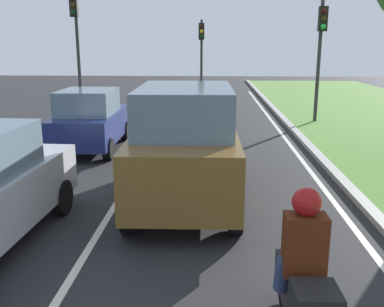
{
  "coord_description": "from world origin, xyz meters",
  "views": [
    {
      "loc": [
        1.16,
        0.86,
        3.04
      ],
      "look_at": [
        0.83,
        8.18,
        1.2
      ],
      "focal_mm": 40.84,
      "sensor_mm": 36.0,
      "label": 1
    }
  ],
  "objects_px": {
    "car_hatchback_far": "(90,120)",
    "traffic_light_far_median": "(201,45)",
    "car_suv_ahead": "(186,144)",
    "motorcycle": "(301,302)",
    "traffic_light_near_right": "(321,41)",
    "rider_person": "(304,242)",
    "traffic_light_overhead_left": "(76,32)"
  },
  "relations": [
    {
      "from": "car_hatchback_far",
      "to": "traffic_light_far_median",
      "type": "bearing_deg",
      "value": 76.05
    },
    {
      "from": "motorcycle",
      "to": "traffic_light_near_right",
      "type": "distance_m",
      "value": 14.05
    },
    {
      "from": "car_hatchback_far",
      "to": "rider_person",
      "type": "height_order",
      "value": "car_hatchback_far"
    },
    {
      "from": "car_hatchback_far",
      "to": "traffic_light_far_median",
      "type": "height_order",
      "value": "traffic_light_far_median"
    },
    {
      "from": "traffic_light_overhead_left",
      "to": "traffic_light_far_median",
      "type": "height_order",
      "value": "traffic_light_overhead_left"
    },
    {
      "from": "car_hatchback_far",
      "to": "traffic_light_overhead_left",
      "type": "bearing_deg",
      "value": 108.32
    },
    {
      "from": "car_suv_ahead",
      "to": "motorcycle",
      "type": "height_order",
      "value": "car_suv_ahead"
    },
    {
      "from": "rider_person",
      "to": "traffic_light_near_right",
      "type": "relative_size",
      "value": 0.25
    },
    {
      "from": "motorcycle",
      "to": "traffic_light_overhead_left",
      "type": "distance_m",
      "value": 16.37
    },
    {
      "from": "car_hatchback_far",
      "to": "rider_person",
      "type": "xyz_separation_m",
      "value": [
        4.45,
        -8.55,
        0.31
      ]
    },
    {
      "from": "traffic_light_near_right",
      "to": "traffic_light_far_median",
      "type": "distance_m",
      "value": 9.11
    },
    {
      "from": "rider_person",
      "to": "traffic_light_far_median",
      "type": "xyz_separation_m",
      "value": [
        -1.52,
        21.17,
        1.79
      ]
    },
    {
      "from": "car_suv_ahead",
      "to": "car_hatchback_far",
      "type": "relative_size",
      "value": 1.22
    },
    {
      "from": "motorcycle",
      "to": "traffic_light_far_median",
      "type": "bearing_deg",
      "value": 93.12
    },
    {
      "from": "motorcycle",
      "to": "traffic_light_far_median",
      "type": "distance_m",
      "value": 21.41
    },
    {
      "from": "motorcycle",
      "to": "traffic_light_near_right",
      "type": "bearing_deg",
      "value": 75.6
    },
    {
      "from": "car_suv_ahead",
      "to": "car_hatchback_far",
      "type": "distance_m",
      "value": 5.26
    },
    {
      "from": "car_suv_ahead",
      "to": "car_hatchback_far",
      "type": "height_order",
      "value": "car_suv_ahead"
    },
    {
      "from": "traffic_light_near_right",
      "to": "traffic_light_far_median",
      "type": "bearing_deg",
      "value": 121.25
    },
    {
      "from": "traffic_light_near_right",
      "to": "traffic_light_far_median",
      "type": "xyz_separation_m",
      "value": [
        -4.73,
        7.79,
        -0.18
      ]
    },
    {
      "from": "motorcycle",
      "to": "traffic_light_far_median",
      "type": "height_order",
      "value": "traffic_light_far_median"
    },
    {
      "from": "car_hatchback_far",
      "to": "car_suv_ahead",
      "type": "bearing_deg",
      "value": -55.43
    },
    {
      "from": "motorcycle",
      "to": "rider_person",
      "type": "distance_m",
      "value": 0.62
    },
    {
      "from": "traffic_light_near_right",
      "to": "rider_person",
      "type": "bearing_deg",
      "value": -103.46
    },
    {
      "from": "car_suv_ahead",
      "to": "motorcycle",
      "type": "xyz_separation_m",
      "value": [
        1.4,
        -4.32,
        -0.6
      ]
    },
    {
      "from": "traffic_light_overhead_left",
      "to": "traffic_light_near_right",
      "type": "bearing_deg",
      "value": -7.34
    },
    {
      "from": "traffic_light_far_median",
      "to": "traffic_light_near_right",
      "type": "bearing_deg",
      "value": -58.75
    },
    {
      "from": "motorcycle",
      "to": "traffic_light_near_right",
      "type": "height_order",
      "value": "traffic_light_near_right"
    },
    {
      "from": "rider_person",
      "to": "motorcycle",
      "type": "bearing_deg",
      "value": -88.99
    },
    {
      "from": "traffic_light_overhead_left",
      "to": "rider_person",
      "type": "bearing_deg",
      "value": -65.82
    },
    {
      "from": "traffic_light_overhead_left",
      "to": "car_suv_ahead",
      "type": "bearing_deg",
      "value": -63.49
    },
    {
      "from": "car_suv_ahead",
      "to": "traffic_light_overhead_left",
      "type": "bearing_deg",
      "value": 115.49
    }
  ]
}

